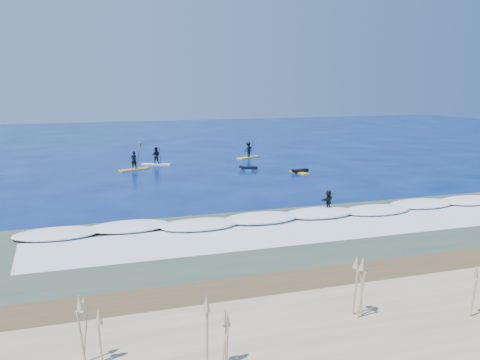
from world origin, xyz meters
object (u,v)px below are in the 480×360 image
object	(u,v)px
sup_paddler_center	(156,157)
sup_paddler_left	(134,163)
prone_paddler_far	(248,168)
prone_paddler_near	(300,171)
wave_surfer	(328,202)
marker_buoy	(140,144)
sup_paddler_right	(248,150)

from	to	relation	value
sup_paddler_center	sup_paddler_left	bearing A→B (deg)	-112.01
sup_paddler_center	prone_paddler_far	distance (m)	10.27
prone_paddler_far	prone_paddler_near	bearing A→B (deg)	-108.58
sup_paddler_center	wave_surfer	xyz separation A→B (m)	(6.91, -24.76, 0.01)
sup_paddler_center	wave_surfer	bearing A→B (deg)	-51.75
sup_paddler_center	marker_buoy	size ratio (longest dim) A/B	4.90
sup_paddler_left	prone_paddler_near	distance (m)	16.19
prone_paddler_far	sup_paddler_left	bearing A→B (deg)	89.55
prone_paddler_near	sup_paddler_right	bearing A→B (deg)	-5.86
prone_paddler_near	marker_buoy	distance (m)	29.03
wave_surfer	sup_paddler_left	bearing A→B (deg)	81.52
wave_surfer	sup_paddler_right	bearing A→B (deg)	49.63
sup_paddler_center	prone_paddler_far	bearing A→B (deg)	-16.70
marker_buoy	prone_paddler_near	bearing A→B (deg)	-67.53
prone_paddler_near	wave_surfer	xyz separation A→B (m)	(-5.04, -15.11, 0.63)
prone_paddler_near	marker_buoy	world-z (taller)	marker_buoy
sup_paddler_right	prone_paddler_near	xyz separation A→B (m)	(1.10, -11.36, -0.67)
sup_paddler_right	sup_paddler_center	bearing A→B (deg)	160.49
sup_paddler_left	wave_surfer	bearing A→B (deg)	-88.63
sup_paddler_right	prone_paddler_far	world-z (taller)	sup_paddler_right
sup_paddler_left	sup_paddler_right	distance (m)	14.20
sup_paddler_left	sup_paddler_right	xyz separation A→B (m)	(13.51, 4.39, 0.17)
sup_paddler_left	marker_buoy	xyz separation A→B (m)	(3.51, 19.86, -0.40)
prone_paddler_near	sup_paddler_center	bearing A→B (deg)	39.72
sup_paddler_center	marker_buoy	world-z (taller)	sup_paddler_center
sup_paddler_left	marker_buoy	size ratio (longest dim) A/B	4.97
prone_paddler_near	wave_surfer	size ratio (longest dim) A/B	1.26
sup_paddler_center	sup_paddler_right	bearing A→B (deg)	31.59
sup_paddler_left	sup_paddler_center	size ratio (longest dim) A/B	1.01
marker_buoy	sup_paddler_right	bearing A→B (deg)	-57.13
sup_paddler_left	marker_buoy	world-z (taller)	sup_paddler_left
sup_paddler_center	prone_paddler_far	size ratio (longest dim) A/B	1.29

